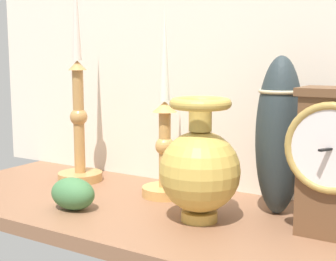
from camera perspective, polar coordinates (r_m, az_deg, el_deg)
The scene contains 8 objects.
ground_plane at distance 85.55cm, azimuth 0.21°, elevation -10.14°, with size 100.00×36.00×2.40cm, color brown.
back_wall at distance 97.52cm, azimuth 6.08°, elevation 12.18°, with size 120.00×2.00×65.00cm, color silver.
mantel_clock at distance 75.00cm, azimuth 19.07°, elevation -3.26°, with size 13.11×10.72×21.94cm.
candlestick_tall_left at distance 91.67cm, azimuth -0.38°, elevation -1.51°, with size 8.75×8.75×35.93cm.
candlestick_tall_center at distance 104.62cm, azimuth -10.42°, elevation 1.27°, with size 9.50×9.50×46.35cm.
brass_vase_bulbous at distance 78.02cm, azimuth 3.75°, elevation -4.26°, with size 13.10×13.10×19.98cm.
tall_ceramic_vase at distance 82.69cm, azimuth 12.91°, elevation -0.56°, with size 7.84×7.84×26.59cm.
ivy_sprig at distance 86.76cm, azimuth -11.09°, elevation -7.27°, with size 8.52×5.96×5.60cm.
Camera 1 is at (42.62, -68.97, 26.10)cm, focal length 51.98 mm.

